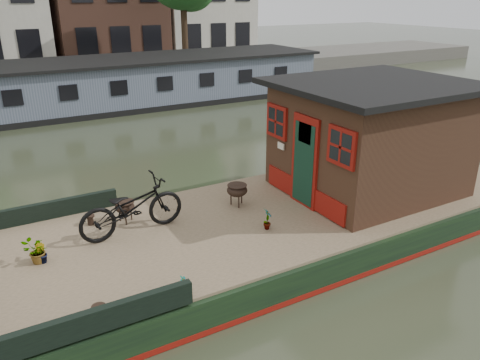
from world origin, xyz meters
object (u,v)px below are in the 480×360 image
potted_plant_a (267,219)px  brazier_front (237,195)px  bicycle (132,207)px  cabin (370,136)px  brazier_rear (125,212)px

potted_plant_a → brazier_front: (0.04, 1.23, 0.01)m
potted_plant_a → bicycle: bearing=153.3°
cabin → potted_plant_a: 3.25m
bicycle → brazier_rear: size_ratio=4.59×
cabin → potted_plant_a: cabin is taller
potted_plant_a → brazier_front: bearing=88.1°
bicycle → brazier_front: (2.26, 0.11, -0.29)m
cabin → brazier_front: size_ratio=8.67×
bicycle → brazier_rear: bearing=-4.6°
potted_plant_a → cabin: bearing=11.0°
brazier_front → brazier_rear: (-2.26, 0.40, -0.02)m
bicycle → brazier_front: bearing=-91.7°
bicycle → brazier_rear: bicycle is taller
cabin → bicycle: (-5.25, 0.53, -0.71)m
cabin → brazier_front: (-2.99, 0.63, -1.00)m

